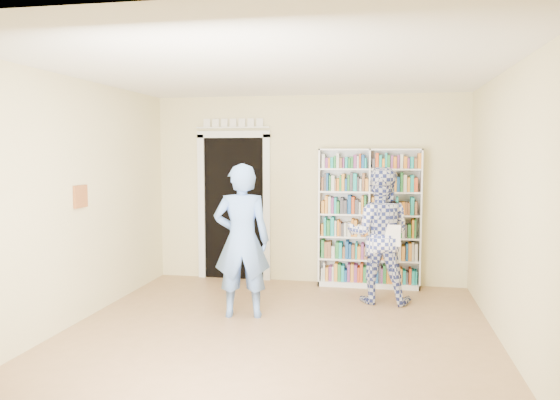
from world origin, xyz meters
name	(u,v)px	position (x,y,z in m)	size (l,w,h in m)	color
floor	(274,338)	(0.00, 0.00, 0.00)	(5.00, 5.00, 0.00)	olive
ceiling	(274,69)	(0.00, 0.00, 2.70)	(5.00, 5.00, 0.00)	white
wall_back	(308,190)	(0.00, 2.50, 1.35)	(4.50, 4.50, 0.00)	beige
wall_left	(69,203)	(-2.25, 0.00, 1.35)	(5.00, 5.00, 0.00)	beige
wall_right	(513,211)	(2.25, 0.00, 1.35)	(5.00, 5.00, 0.00)	beige
bookshelf	(369,218)	(0.89, 2.34, 0.98)	(1.41, 0.26, 1.94)	white
doorway	(234,200)	(-1.10, 2.48, 1.18)	(1.10, 0.08, 2.43)	black
wall_art	(81,196)	(-2.23, 0.20, 1.40)	(0.03, 0.25, 0.25)	brown
man_blue	(242,241)	(-0.51, 0.67, 0.88)	(0.64, 0.42, 1.76)	#6590E0
man_plaid	(379,235)	(1.03, 1.57, 0.85)	(0.83, 0.65, 1.70)	navy
paper_sheet	(393,236)	(1.20, 1.34, 0.89)	(0.19, 0.01, 0.26)	white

